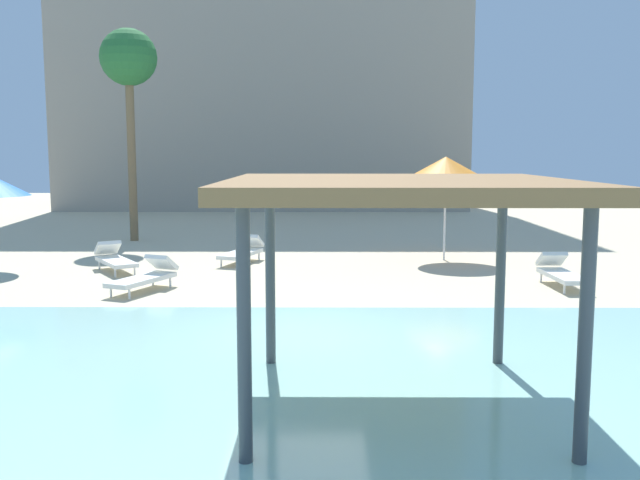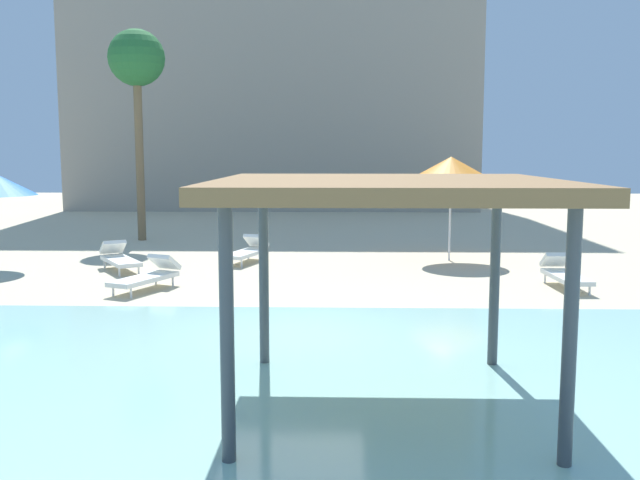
% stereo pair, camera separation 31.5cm
% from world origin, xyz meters
% --- Properties ---
extents(ground_plane, '(80.00, 80.00, 0.00)m').
position_xyz_m(ground_plane, '(0.00, 0.00, 0.00)').
color(ground_plane, beige).
extents(lagoon_water, '(44.00, 13.50, 0.04)m').
position_xyz_m(lagoon_water, '(0.00, -5.25, 0.02)').
color(lagoon_water, '#99D1C6').
rests_on(lagoon_water, ground).
extents(shade_pavilion, '(3.96, 3.96, 2.74)m').
position_xyz_m(shade_pavilion, '(1.36, -3.72, 2.56)').
color(shade_pavilion, '#42474C').
rests_on(shade_pavilion, ground).
extents(beach_umbrella_orange_3, '(2.24, 2.24, 2.91)m').
position_xyz_m(beach_umbrella_orange_3, '(3.89, 7.84, 2.60)').
color(beach_umbrella_orange_3, silver).
rests_on(beach_umbrella_orange_3, ground).
extents(lounge_chair_0, '(0.68, 1.92, 0.74)m').
position_xyz_m(lounge_chair_0, '(5.87, 3.90, 0.33)').
color(lounge_chair_0, white).
rests_on(lounge_chair_0, ground).
extents(lounge_chair_3, '(1.15, 1.99, 0.74)m').
position_xyz_m(lounge_chair_3, '(-1.75, 7.31, 0.33)').
color(lounge_chair_3, white).
rests_on(lounge_chair_3, ground).
extents(lounge_chair_4, '(1.30, 1.98, 0.74)m').
position_xyz_m(lounge_chair_4, '(-3.44, 3.36, 0.33)').
color(lounge_chair_4, white).
rests_on(lounge_chair_4, ground).
extents(lounge_chair_5, '(1.53, 1.92, 0.74)m').
position_xyz_m(lounge_chair_5, '(-4.90, 5.87, 0.33)').
color(lounge_chair_5, white).
rests_on(lounge_chair_5, ground).
extents(palm_tree_1, '(1.90, 1.90, 7.14)m').
position_xyz_m(palm_tree_1, '(-6.07, 12.11, 5.98)').
color(palm_tree_1, brown).
rests_on(palm_tree_1, ground).
extents(hotel_block_0, '(21.33, 11.13, 20.13)m').
position_xyz_m(hotel_block_0, '(-2.77, 29.23, 10.07)').
color(hotel_block_0, '#9E9384').
rests_on(hotel_block_0, ground).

